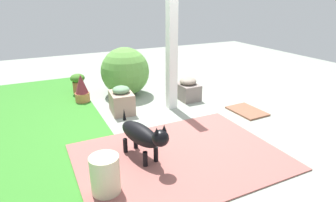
{
  "coord_description": "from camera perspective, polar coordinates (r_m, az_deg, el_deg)",
  "views": [
    {
      "loc": [
        -3.71,
        1.92,
        1.85
      ],
      "look_at": [
        0.1,
        0.04,
        0.27
      ],
      "focal_mm": 30.68,
      "sensor_mm": 36.0,
      "label": 1
    }
  ],
  "objects": [
    {
      "name": "lawn_patch",
      "position": [
        4.71,
        -29.94,
        -5.54
      ],
      "size": [
        5.2,
        2.8,
        0.01
      ],
      "primitive_type": "cube",
      "color": "#347D29",
      "rests_on": "ground"
    },
    {
      "name": "ceramic_urn",
      "position": [
        2.94,
        -12.37,
        -14.2
      ],
      "size": [
        0.29,
        0.29,
        0.41
      ],
      "primitive_type": "cylinder",
      "color": "beige",
      "rests_on": "ground"
    },
    {
      "name": "stone_planter_mid",
      "position": [
        4.79,
        -9.19,
        0.07
      ],
      "size": [
        0.5,
        0.39,
        0.46
      ],
      "color": "#A18574",
      "rests_on": "ground"
    },
    {
      "name": "stone_planter_nearest",
      "position": [
        5.35,
        3.96,
        2.35
      ],
      "size": [
        0.46,
        0.34,
        0.42
      ],
      "color": "gray",
      "rests_on": "ground"
    },
    {
      "name": "terracotta_pot_spiky",
      "position": [
        5.43,
        -16.79,
        2.35
      ],
      "size": [
        0.26,
        0.26,
        0.51
      ],
      "color": "#B97744",
      "rests_on": "ground"
    },
    {
      "name": "ground_plane",
      "position": [
        4.57,
        0.96,
        -3.46
      ],
      "size": [
        12.0,
        12.0,
        0.0
      ],
      "primitive_type": "plane",
      "color": "gray"
    },
    {
      "name": "round_shrub",
      "position": [
        5.58,
        -8.51,
        5.81
      ],
      "size": [
        0.92,
        0.92,
        0.92
      ],
      "primitive_type": "sphere",
      "color": "#58923E",
      "rests_on": "ground"
    },
    {
      "name": "dog",
      "position": [
        3.35,
        -5.09,
        -6.78
      ],
      "size": [
        0.81,
        0.38,
        0.56
      ],
      "color": "black",
      "rests_on": "ground"
    },
    {
      "name": "doormat",
      "position": [
        4.98,
        15.41,
        -1.94
      ],
      "size": [
        0.63,
        0.46,
        0.03
      ],
      "primitive_type": "cube",
      "rotation": [
        0.0,
        0.0,
        0.04
      ],
      "color": "brown",
      "rests_on": "ground"
    },
    {
      "name": "brick_path",
      "position": [
        3.53,
        2.34,
        -10.99
      ],
      "size": [
        1.8,
        2.4,
        0.02
      ],
      "primitive_type": "cube",
      "color": "#995952",
      "rests_on": "ground"
    },
    {
      "name": "porch_pillar",
      "position": [
        4.71,
        0.75,
        11.45
      ],
      "size": [
        0.15,
        0.15,
        2.23
      ],
      "primitive_type": "cube",
      "color": "white",
      "rests_on": "ground"
    },
    {
      "name": "terracotta_pot_broad",
      "position": [
        5.9,
        -17.45,
        3.52
      ],
      "size": [
        0.28,
        0.28,
        0.4
      ],
      "color": "#A45C3A",
      "rests_on": "ground"
    }
  ]
}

